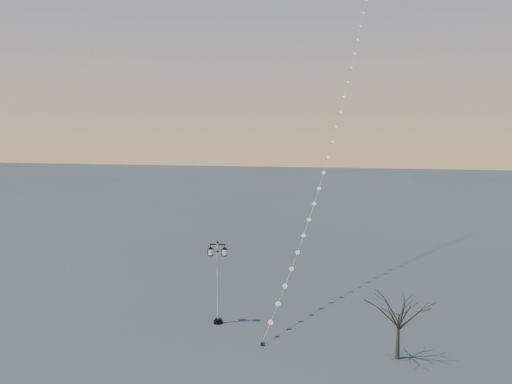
% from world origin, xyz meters
% --- Properties ---
extents(ground, '(300.00, 300.00, 0.00)m').
position_xyz_m(ground, '(0.00, 0.00, 0.00)').
color(ground, '#444444').
rests_on(ground, ground).
extents(street_lamp, '(1.31, 0.58, 5.20)m').
position_xyz_m(street_lamp, '(-3.32, 3.70, 2.88)').
color(street_lamp, black).
rests_on(street_lamp, ground).
extents(bare_tree, '(2.25, 2.25, 3.74)m').
position_xyz_m(bare_tree, '(7.40, 0.85, 2.60)').
color(bare_tree, '#3F3224').
rests_on(bare_tree, ground).
extents(kite_train, '(5.92, 32.41, 30.99)m').
position_xyz_m(kite_train, '(2.77, 16.85, 15.40)').
color(kite_train, black).
rests_on(kite_train, ground).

